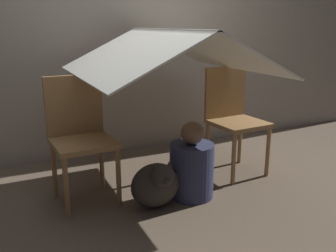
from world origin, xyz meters
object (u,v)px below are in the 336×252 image
(person_front, at_px, (192,167))
(chair_right, at_px, (233,115))
(chair_left, at_px, (80,133))
(dog, at_px, (156,184))

(person_front, bearing_deg, chair_right, 29.42)
(chair_left, distance_m, dog, 0.68)
(chair_right, xyz_separation_m, dog, (-0.90, -0.39, -0.33))
(chair_right, bearing_deg, dog, -160.70)
(chair_right, distance_m, dog, 1.04)
(chair_left, xyz_separation_m, chair_right, (1.34, -0.00, 0.00))
(chair_right, bearing_deg, chair_left, 175.67)
(person_front, relative_size, dog, 1.51)
(chair_right, relative_size, dog, 2.35)
(dog, bearing_deg, chair_left, 138.02)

